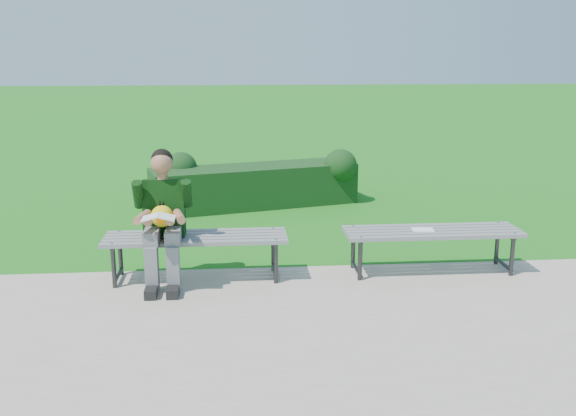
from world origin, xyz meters
name	(u,v)px	position (x,y,z in m)	size (l,w,h in m)	color
ground	(271,269)	(0.00, 0.00, 0.00)	(80.00, 80.00, 0.00)	#2D6719
walkway	(284,340)	(0.00, -1.75, 0.01)	(30.00, 3.50, 0.02)	beige
hedge	(257,183)	(-0.04, 2.93, 0.34)	(3.18, 1.53, 0.82)	#0E3C13
bench_left	(196,241)	(-0.76, -0.28, 0.42)	(1.80, 0.50, 0.46)	gray
bench_right	(432,235)	(1.64, -0.27, 0.42)	(1.80, 0.50, 0.46)	gray
seated_boy	(163,215)	(-1.06, -0.37, 0.71)	(0.56, 0.76, 1.31)	gray
paper_sheet	(423,230)	(1.54, -0.27, 0.47)	(0.24, 0.18, 0.01)	white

